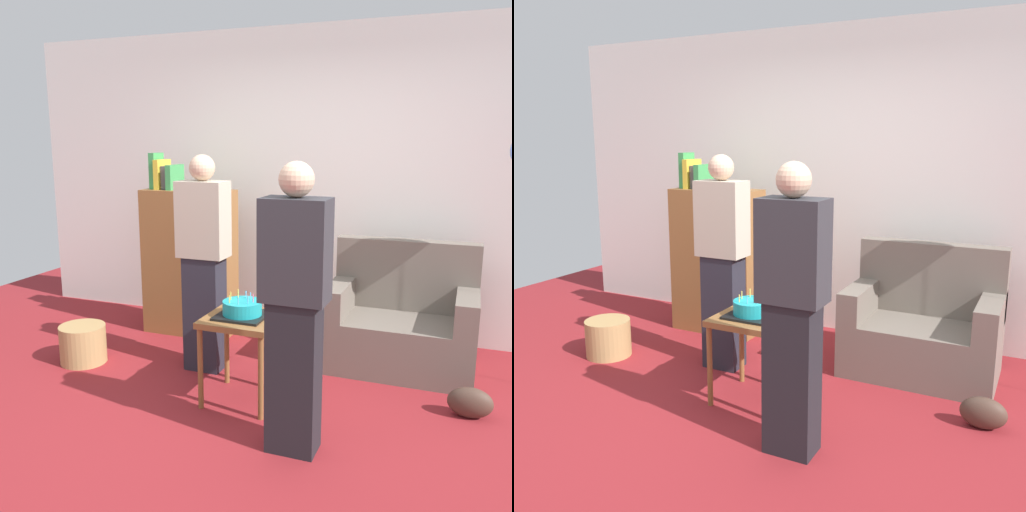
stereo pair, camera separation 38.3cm
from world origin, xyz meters
TOP-DOWN VIEW (x-y plane):
  - ground_plane at (0.00, 0.00)m, footprint 8.00×8.00m
  - wall_back at (0.00, 2.05)m, footprint 6.00×0.10m
  - couch at (0.77, 1.39)m, footprint 1.10×0.70m
  - bookshelf at (-1.12, 1.50)m, footprint 0.80×0.36m
  - side_table at (-0.14, 0.40)m, footprint 0.48×0.48m
  - birthday_cake at (-0.14, 0.40)m, footprint 0.32×0.32m
  - person_blowing_candles at (-0.61, 0.79)m, footprint 0.36×0.22m
  - person_holding_cake at (0.36, -0.07)m, footprint 0.36×0.22m
  - wicker_basket at (-1.57, 0.55)m, footprint 0.36×0.36m
  - handbag at (1.30, 0.69)m, footprint 0.28×0.14m

SIDE VIEW (x-z plane):
  - ground_plane at x=0.00m, z-range 0.00..0.00m
  - handbag at x=1.30m, z-range 0.00..0.20m
  - wicker_basket at x=-1.57m, z-range 0.00..0.30m
  - couch at x=0.77m, z-range -0.14..0.82m
  - side_table at x=-0.14m, z-range 0.21..0.80m
  - birthday_cake at x=-0.14m, z-range 0.56..0.72m
  - bookshelf at x=-1.12m, z-range -0.14..1.48m
  - person_blowing_candles at x=-0.61m, z-range 0.02..1.65m
  - person_holding_cake at x=0.36m, z-range 0.02..1.65m
  - wall_back at x=0.00m, z-range 0.00..2.70m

